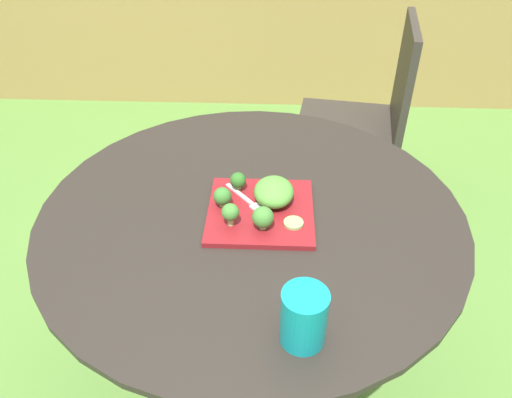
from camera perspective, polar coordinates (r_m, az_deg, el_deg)
The scene contains 12 objects.
ground_plane at distance 1.80m, azimuth -0.39°, elevation -19.70°, with size 12.00×12.00×0.00m, color #568438.
patio_table at distance 1.39m, azimuth -0.48°, elevation -8.09°, with size 1.07×1.07×0.73m.
patio_chair at distance 2.21m, azimuth 13.14°, elevation 9.97°, with size 0.50×0.50×0.90m.
salad_plate at distance 1.23m, azimuth 0.53°, elevation -1.44°, with size 0.26×0.26×0.01m, color maroon.
drinking_glass at distance 0.94m, azimuth 5.49°, elevation -13.63°, with size 0.09×0.09×0.12m.
fork at distance 1.25m, azimuth -0.84°, elevation -0.26°, with size 0.11×0.13×0.00m.
lettuce_mound at distance 1.24m, azimuth 2.06°, elevation 0.83°, with size 0.10×0.12×0.06m, color #519338.
broccoli_floret_0 at distance 1.15m, azimuth 0.80°, elevation -2.13°, with size 0.05×0.05×0.06m.
broccoli_floret_1 at distance 1.16m, azimuth -2.98°, elevation -1.57°, with size 0.04×0.04×0.06m.
broccoli_floret_2 at distance 1.28m, azimuth -2.08°, elevation 2.14°, with size 0.04×0.04×0.05m.
broccoli_floret_3 at distance 1.22m, azimuth -3.88°, elevation 0.29°, with size 0.04×0.04×0.05m.
cucumber_slice_0 at distance 1.18m, azimuth 4.34°, elevation -2.76°, with size 0.05×0.05×0.01m, color #8EB766.
Camera 1 is at (0.05, -0.97, 1.51)m, focal length 34.79 mm.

